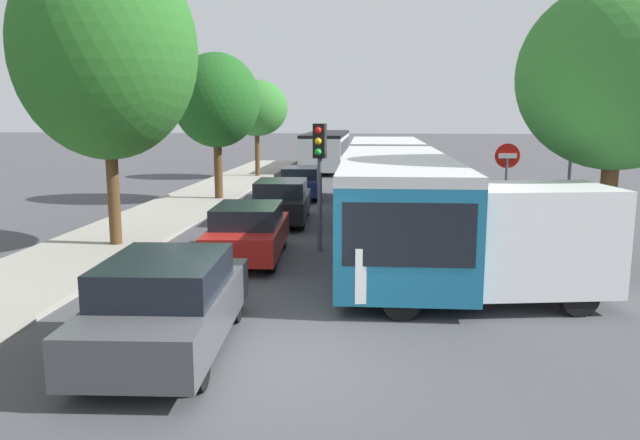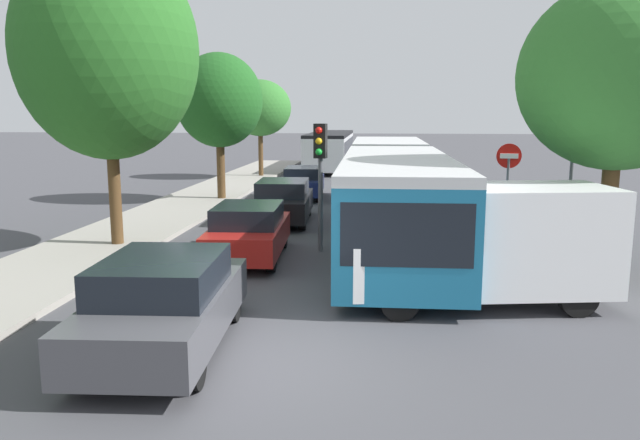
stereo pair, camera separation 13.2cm
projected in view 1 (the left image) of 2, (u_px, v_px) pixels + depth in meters
ground_plane at (272, 360)px, 9.41m from camera, size 200.00×200.00×0.00m
kerb_strip_left at (192, 201)px, 25.63m from camera, size 3.20×41.94×0.14m
articulated_bus at (390, 184)px, 19.34m from camera, size 3.02×17.61×2.61m
city_bus_rear at (327, 148)px, 40.67m from camera, size 2.54×11.05×2.37m
queued_car_graphite at (167, 304)px, 9.67m from camera, size 2.09×4.45×1.51m
queued_car_red at (248, 232)px, 15.76m from camera, size 1.94×4.13×1.40m
queued_car_black at (281, 201)px, 20.97m from camera, size 2.00×4.25×1.44m
queued_car_navy at (301, 182)px, 27.08m from camera, size 1.86×3.96×1.35m
white_van at (489, 241)px, 12.00m from camera, size 5.25×2.75×2.31m
traffic_light at (319, 158)px, 16.35m from camera, size 0.35×0.38×3.40m
no_entry_sign at (506, 177)px, 17.78m from camera, size 0.70×0.08×2.82m
direction_sign_post at (571, 157)px, 16.20m from camera, size 0.22×1.40×3.60m
tree_left_mid at (106, 56)px, 16.14m from camera, size 4.75×4.75×8.14m
tree_left_far at (216, 101)px, 25.42m from camera, size 3.56×3.56×6.09m
tree_left_distant at (257, 108)px, 34.67m from camera, size 3.46×3.46×5.47m
tree_right_near at (618, 76)px, 13.62m from camera, size 4.33×4.33×6.55m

